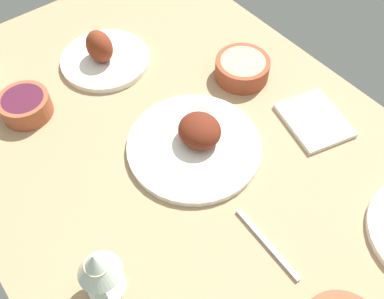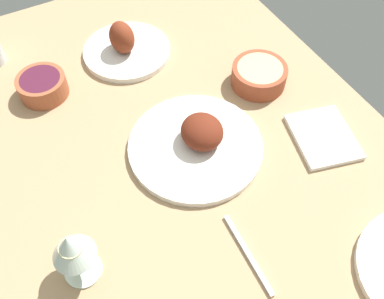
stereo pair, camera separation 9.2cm
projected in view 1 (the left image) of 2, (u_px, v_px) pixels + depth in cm
name	position (u px, v px, depth cm)	size (l,w,h in cm)	color
dining_table	(192.00, 160.00, 95.73)	(140.00, 90.00, 4.00)	tan
plate_near_viewer	(196.00, 142.00, 93.91)	(29.88, 29.88, 7.81)	white
plate_far_side	(103.00, 56.00, 109.85)	(23.00, 23.00, 9.72)	white
bowl_potatoes	(242.00, 68.00, 106.44)	(13.59, 13.59, 5.19)	brown
bowl_onions	(25.00, 105.00, 99.14)	(11.79, 11.79, 5.09)	#A35133
wine_glass	(98.00, 266.00, 68.83)	(7.60, 7.60, 14.00)	silver
folded_napkin	(314.00, 120.00, 99.28)	(15.75, 12.90, 1.20)	white
fork_loose	(267.00, 244.00, 81.30)	(17.51, 0.90, 0.80)	silver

